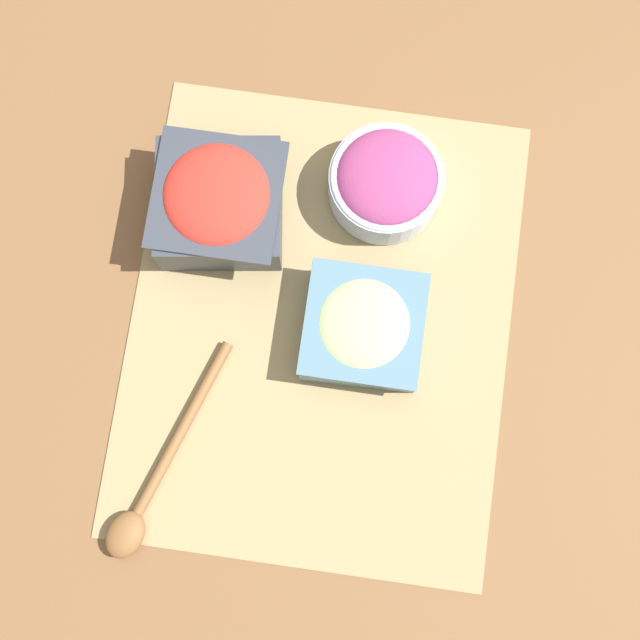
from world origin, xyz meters
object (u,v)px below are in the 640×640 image
object	(u,v)px
onion_bowl	(386,182)
wooden_spoon	(149,491)
tomato_bowl	(219,201)
cucumber_bowl	(363,327)

from	to	relation	value
onion_bowl	wooden_spoon	world-z (taller)	onion_bowl
onion_bowl	tomato_bowl	world-z (taller)	tomato_bowl
tomato_bowl	onion_bowl	bearing A→B (deg)	-74.09
onion_bowl	cucumber_bowl	xyz separation A→B (m)	(-0.16, 0.00, -0.01)
onion_bowl	cucumber_bowl	distance (m)	0.16
tomato_bowl	wooden_spoon	distance (m)	0.32
tomato_bowl	wooden_spoon	xyz separation A→B (m)	(-0.32, 0.03, -0.03)
tomato_bowl	cucumber_bowl	bearing A→B (deg)	-123.06
cucumber_bowl	tomato_bowl	bearing A→B (deg)	56.94
cucumber_bowl	wooden_spoon	distance (m)	0.29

